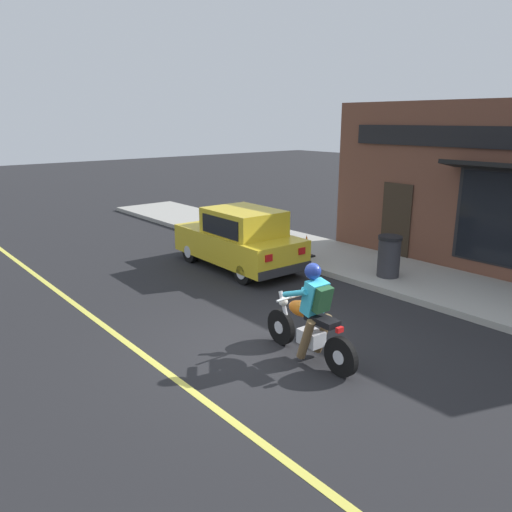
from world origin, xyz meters
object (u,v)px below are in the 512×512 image
car_hatchback (239,239)px  traffic_cone (306,246)px  trash_bin (389,256)px  motorcycle_with_rider (311,320)px

car_hatchback → traffic_cone: (1.76, -0.69, -0.33)m
car_hatchback → trash_bin: (1.99, -3.18, -0.13)m
motorcycle_with_rider → car_hatchback: 5.30m
car_hatchback → traffic_cone: 1.92m
trash_bin → car_hatchback: bearing=122.1°
car_hatchback → motorcycle_with_rider: bearing=-115.7°
car_hatchback → trash_bin: car_hatchback is taller
car_hatchback → traffic_cone: car_hatchback is taller
trash_bin → motorcycle_with_rider: bearing=-159.6°
trash_bin → traffic_cone: 2.51m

